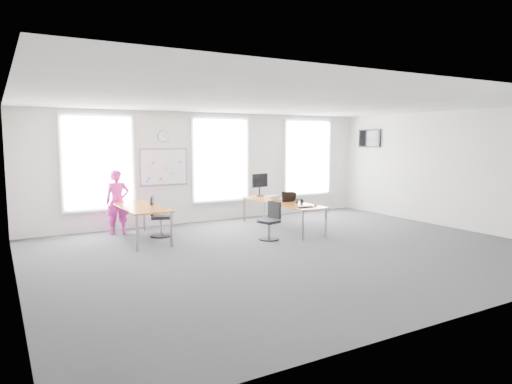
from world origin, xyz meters
TOP-DOWN VIEW (x-y plane):
  - floor at (0.00, 0.00)m, footprint 10.00×10.00m
  - ceiling at (0.00, 0.00)m, footprint 10.00×10.00m
  - wall_back at (0.00, 4.00)m, footprint 10.00×0.00m
  - wall_front at (0.00, -4.00)m, footprint 10.00×0.00m
  - wall_left at (-5.00, 0.00)m, footprint 0.00×10.00m
  - wall_right at (5.00, 0.00)m, footprint 0.00×10.00m
  - window_left at (-3.00, 3.97)m, footprint 1.60×0.06m
  - window_mid at (0.30, 3.97)m, footprint 1.60×0.06m
  - window_right at (3.30, 3.97)m, footprint 1.60×0.06m
  - desk_right at (1.08, 2.05)m, footprint 0.77×2.90m
  - desk_left at (-2.39, 2.54)m, footprint 0.85×2.12m
  - chair_right at (0.18, 1.12)m, footprint 0.48×0.48m
  - chair_left at (-1.93, 2.69)m, footprint 0.56×0.56m
  - person at (-2.69, 3.46)m, footprint 0.61×0.44m
  - whiteboard at (-1.35, 3.97)m, footprint 1.20×0.03m
  - wall_clock at (-1.35, 3.97)m, footprint 0.30×0.04m
  - tv at (4.95, 3.00)m, footprint 0.06×0.90m
  - keyboard at (0.98, 0.91)m, footprint 0.42×0.22m
  - mouse at (1.32, 0.94)m, footprint 0.09×0.13m
  - lens_cap at (1.21, 1.39)m, footprint 0.07×0.07m
  - headphones at (1.22, 1.48)m, footprint 0.20×0.11m
  - laptop_sleeve at (1.14, 1.81)m, footprint 0.34×0.24m
  - paper_stack at (1.00, 2.39)m, footprint 0.38×0.32m
  - monitor at (1.13, 3.23)m, footprint 0.56×0.23m

SIDE VIEW (x-z plane):
  - floor at x=0.00m, z-range 0.00..0.00m
  - chair_right at x=0.18m, z-range -0.05..0.81m
  - chair_left at x=-1.93m, z-range -0.06..0.90m
  - desk_right at x=1.08m, z-range 0.31..1.01m
  - desk_left at x=-2.39m, z-range 0.32..1.10m
  - lens_cap at x=1.21m, z-range 0.71..0.71m
  - keyboard at x=0.98m, z-range 0.71..0.72m
  - mouse at x=1.32m, z-range 0.71..0.75m
  - headphones at x=1.22m, z-range 0.70..0.82m
  - paper_stack at x=1.00m, z-range 0.71..0.82m
  - person at x=-2.69m, z-range 0.00..1.55m
  - laptop_sleeve at x=1.14m, z-range 0.70..0.97m
  - monitor at x=1.13m, z-range 0.77..1.39m
  - wall_back at x=0.00m, z-range -3.50..6.50m
  - wall_front at x=0.00m, z-range -3.50..6.50m
  - wall_left at x=-5.00m, z-range -3.50..6.50m
  - wall_right at x=5.00m, z-range -3.50..6.50m
  - whiteboard at x=-1.35m, z-range 1.10..2.00m
  - window_left at x=-3.00m, z-range 0.60..2.80m
  - window_mid at x=0.30m, z-range 0.60..2.80m
  - window_right at x=3.30m, z-range 0.60..2.80m
  - tv at x=4.95m, z-range 2.02..2.57m
  - wall_clock at x=-1.35m, z-range 2.20..2.50m
  - ceiling at x=0.00m, z-range 3.00..3.00m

